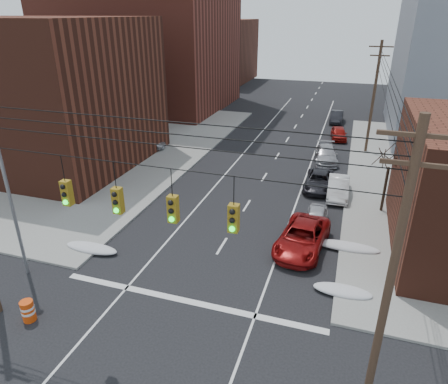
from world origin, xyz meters
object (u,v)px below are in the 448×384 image
Objects in this scene: parked_car_c at (319,181)px; construction_barrel at (28,311)px; lot_car_a at (102,160)px; lot_car_d at (112,141)px; parked_car_a at (316,218)px; parked_car_e at (339,133)px; lot_car_b at (144,143)px; parked_car_b at (338,188)px; parked_car_f at (337,117)px; parked_car_d at (326,154)px; red_pickup at (302,237)px; lot_car_c at (65,166)px.

parked_car_c is 4.48× the size of construction_barrel.
lot_car_d is (-2.63, 5.81, -0.10)m from lot_car_a.
parked_car_a is 17.90m from construction_barrel.
parked_car_c is (-0.47, 6.62, 0.04)m from parked_car_a.
parked_car_c is 1.18× the size of parked_car_e.
parked_car_e is 21.91m from lot_car_b.
parked_car_b reaches higher than parked_car_f.
parked_car_d is 1.29× the size of lot_car_d.
parked_car_d is at bearing -102.31° from parked_car_e.
parked_car_f is at bearing 82.89° from parked_car_d.
lot_car_a reaches higher than lot_car_b.
parked_car_f is at bearing -62.49° from lot_car_b.
lot_car_a is 1.19× the size of lot_car_d.
lot_car_a reaches higher than parked_car_d.
red_pickup is at bearing -102.52° from parked_car_b.
construction_barrel is at bearing -105.05° from parked_car_f.
parked_car_a is 22.59m from lot_car_c.
lot_car_a reaches higher than parked_car_e.
lot_car_b is (-19.28, -10.42, 0.08)m from parked_car_e.
lot_car_c reaches higher than parked_car_a.
parked_car_c is 19.10m from lot_car_b.
lot_car_c is at bearing -147.48° from parked_car_e.
lot_car_b is 3.51m from lot_car_d.
parked_car_d is 21.25m from lot_car_a.
parked_car_c is 1.23× the size of lot_car_d.
lot_car_a is at bearing -175.29° from lot_car_d.
lot_car_c is at bearing -129.51° from parked_car_f.
parked_car_a is at bearing 48.38° from construction_barrel.
lot_car_a is (-19.86, 4.81, 0.30)m from parked_car_a.
red_pickup is 32.59m from parked_car_f.
parked_car_d reaches higher than lot_car_b.
parked_car_d is at bearing 67.00° from construction_barrel.
lot_car_d is (-22.02, -2.89, 0.08)m from parked_car_d.
parked_car_e reaches higher than parked_car_a.
parked_car_b is 1.94m from parked_car_c.
lot_car_a is at bearing -147.34° from parked_car_e.
parked_car_f reaches higher than parked_car_a.
parked_car_d is 1.13× the size of lot_car_c.
construction_barrel is (-11.41, -26.89, -0.18)m from parked_car_d.
parked_car_e reaches higher than construction_barrel.
lot_car_d is (-22.02, -18.90, 0.08)m from parked_car_f.
construction_barrel is at bearing -141.82° from lot_car_a.
lot_car_d is at bearing 38.87° from lot_car_a.
parked_car_b reaches higher than parked_car_d.
lot_car_c is at bearing -161.02° from parked_car_d.
parked_car_d reaches higher than lot_car_c.
lot_car_d is at bearing -139.51° from parked_car_f.
red_pickup is 23.36m from lot_car_b.
parked_car_c is at bearing -97.11° from parked_car_d.
lot_car_c reaches higher than construction_barrel.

